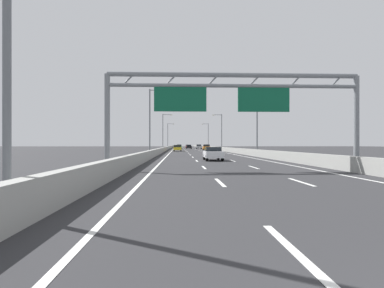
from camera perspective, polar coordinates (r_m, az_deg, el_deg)
The scene contains 54 objects.
ground_plane at distance 101.63m, azimuth -0.35°, elevation -0.94°, with size 260.00×260.00×0.00m, color #2D2D30.
lane_dash_left_0 at distance 5.63m, azimuth 17.36°, elevation -17.40°, with size 0.16×3.00×0.01m, color white.
lane_dash_left_1 at distance 14.27m, azimuth 4.96°, elevation -6.77°, with size 0.16×3.00×0.01m, color white.
lane_dash_left_2 at distance 23.18m, azimuth 2.11°, elevation -4.15°, with size 0.16×3.00×0.01m, color white.
lane_dash_left_3 at distance 32.15m, azimuth 0.85°, elevation -2.99°, with size 0.16×3.00×0.01m, color white.
lane_dash_left_4 at distance 41.13m, azimuth 0.14°, elevation -2.34°, with size 0.16×3.00×0.01m, color white.
lane_dash_left_5 at distance 50.11m, azimuth -0.32°, elevation -1.92°, with size 0.16×3.00×0.01m, color white.
lane_dash_left_6 at distance 59.10m, azimuth -0.63°, elevation -1.62°, with size 0.16×3.00×0.01m, color white.
lane_dash_left_7 at distance 68.10m, azimuth -0.86°, elevation -1.41°, with size 0.16×3.00×0.01m, color white.
lane_dash_left_8 at distance 77.09m, azimuth -1.04°, elevation -1.24°, with size 0.16×3.00×0.01m, color white.
lane_dash_left_9 at distance 86.09m, azimuth -1.18°, elevation -1.11°, with size 0.16×3.00×0.01m, color white.
lane_dash_left_10 at distance 95.08m, azimuth -1.30°, elevation -1.00°, with size 0.16×3.00×0.01m, color white.
lane_dash_left_11 at distance 104.08m, azimuth -1.39°, elevation -0.92°, with size 0.16×3.00×0.01m, color white.
lane_dash_left_12 at distance 113.08m, azimuth -1.47°, elevation -0.84°, with size 0.16×3.00×0.01m, color white.
lane_dash_left_13 at distance 122.08m, azimuth -1.54°, elevation -0.78°, with size 0.16×3.00×0.01m, color white.
lane_dash_left_14 at distance 131.08m, azimuth -1.60°, elevation -0.73°, with size 0.16×3.00×0.01m, color white.
lane_dash_left_15 at distance 140.07m, azimuth -1.65°, elevation -0.68°, with size 0.16×3.00×0.01m, color white.
lane_dash_left_16 at distance 149.07m, azimuth -1.69°, elevation -0.64°, with size 0.16×3.00×0.01m, color white.
lane_dash_left_17 at distance 158.07m, azimuth -1.73°, elevation -0.60°, with size 0.16×3.00×0.01m, color white.
lane_dash_right_1 at distance 15.15m, azimuth 18.68°, elevation -6.37°, with size 0.16×3.00×0.01m, color white.
lane_dash_right_2 at distance 23.74m, azimuth 10.83°, elevation -4.06°, with size 0.16×3.00×0.01m, color white.
lane_dash_right_3 at distance 32.55m, azimuth 7.20°, elevation -2.95°, with size 0.16×3.00×0.01m, color white.
lane_dash_right_4 at distance 41.44m, azimuth 5.12°, elevation -2.32°, with size 0.16×3.00×0.01m, color white.
lane_dash_right_5 at distance 50.37m, azimuth 3.78°, elevation -1.91°, with size 0.16×3.00×0.01m, color white.
lane_dash_right_6 at distance 59.32m, azimuth 2.85°, elevation -1.62°, with size 0.16×3.00×0.01m, color white.
lane_dash_right_7 at distance 68.29m, azimuth 2.16°, elevation -1.40°, with size 0.16×3.00×0.01m, color white.
lane_dash_right_8 at distance 77.26m, azimuth 1.63°, elevation -1.24°, with size 0.16×3.00×0.01m, color white.
lane_dash_right_9 at distance 86.24m, azimuth 1.21°, elevation -1.11°, with size 0.16×3.00×0.01m, color white.
lane_dash_right_10 at distance 95.22m, azimuth 0.87°, elevation -1.00°, with size 0.16×3.00×0.01m, color white.
lane_dash_right_11 at distance 104.21m, azimuth 0.59°, elevation -0.92°, with size 0.16×3.00×0.01m, color white.
lane_dash_right_12 at distance 113.19m, azimuth 0.35°, elevation -0.84°, with size 0.16×3.00×0.01m, color white.
lane_dash_right_13 at distance 122.18m, azimuth 0.15°, elevation -0.78°, with size 0.16×3.00×0.01m, color white.
lane_dash_right_14 at distance 131.17m, azimuth -0.03°, elevation -0.73°, with size 0.16×3.00×0.01m, color white.
lane_dash_right_15 at distance 140.17m, azimuth -0.18°, elevation -0.68°, with size 0.16×3.00×0.01m, color white.
lane_dash_right_16 at distance 149.16m, azimuth -0.31°, elevation -0.64°, with size 0.16×3.00×0.01m, color white.
lane_dash_right_17 at distance 158.15m, azimuth -0.43°, elevation -0.60°, with size 0.16×3.00×0.01m, color white.
edge_line_left at distance 89.58m, azimuth -3.44°, elevation -1.07°, with size 0.16×176.00×0.01m, color white.
edge_line_right at distance 90.01m, azimuth 3.26°, elevation -1.06°, with size 0.16×176.00×0.01m, color white.
barrier_left at distance 111.61m, azimuth -4.08°, elevation -0.61°, with size 0.45×220.00×0.95m.
barrier_right at distance 112.05m, azimuth 2.99°, elevation -0.61°, with size 0.45×220.00×0.95m.
sign_gantry at distance 21.48m, azimuth 6.93°, elevation 8.42°, with size 16.77×0.36×6.36m.
streetlamp_left_mid at distance 46.39m, azimuth -7.17°, elevation 4.59°, with size 2.58×0.28×9.50m.
streetlamp_right_mid at distance 47.54m, azimuth 11.13°, elevation 4.48°, with size 2.58×0.28×9.50m.
streetlamp_left_far at distance 84.48m, azimuth -5.01°, elevation 2.53°, with size 2.58×0.28×9.50m.
streetlamp_right_far at distance 85.11m, azimuth 5.10°, elevation 2.51°, with size 2.58×0.28×9.50m.
streetlamp_left_distant at distance 122.65m, azimuth -4.19°, elevation 1.74°, with size 2.58×0.28×9.50m.
streetlamp_right_distant at distance 123.08m, azimuth 2.78°, elevation 1.74°, with size 2.58×0.28×9.50m.
green_car at distance 109.62m, azimuth -2.28°, elevation -0.47°, with size 1.73×4.26×1.51m.
silver_car at distance 115.96m, azimuth 1.22°, elevation -0.44°, with size 1.86×4.69×1.51m.
white_car at distance 33.10m, azimuth 3.70°, elevation -1.67°, with size 1.74×4.49×1.38m.
orange_car at distance 86.09m, azimuth 2.55°, elevation -0.58°, with size 1.76×4.34×1.56m.
black_car at distance 111.97m, azimuth -0.54°, elevation -0.48°, with size 1.72×4.28×1.42m.
yellow_car at distance 74.29m, azimuth -2.57°, elevation -0.71°, with size 1.80×4.55×1.46m.
red_car at distance 132.29m, azimuth -0.72°, elevation -0.40°, with size 1.89×4.41×1.43m.
Camera 1 is at (-3.61, -1.55, 1.69)m, focal length 30.24 mm.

